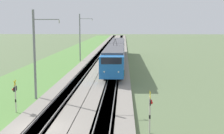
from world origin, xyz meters
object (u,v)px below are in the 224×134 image
at_px(crossing_signal_far, 150,108).
at_px(catenary_mast_mid, 80,37).
at_px(crossing_signal_aux, 15,94).
at_px(passenger_train, 116,51).
at_px(catenary_mast_near, 35,54).

bearing_deg(crossing_signal_far, catenary_mast_mid, 104.49).
xyz_separation_m(crossing_signal_aux, catenary_mast_mid, (34.78, -0.39, 3.01)).
bearing_deg(crossing_signal_aux, passenger_train, -102.70).
bearing_deg(crossing_signal_far, catenary_mast_near, 139.08).
height_order(crossing_signal_far, catenary_mast_near, catenary_mast_near).
bearing_deg(passenger_train, catenary_mast_mid, -109.53).
relative_size(crossing_signal_far, catenary_mast_mid, 0.32).
xyz_separation_m(catenary_mast_near, catenary_mast_mid, (30.17, 0.00, 0.28)).
relative_size(passenger_train, catenary_mast_mid, 4.78).
bearing_deg(catenary_mast_mid, passenger_train, -109.53).
bearing_deg(crossing_signal_aux, crossing_signal_far, 158.58).
distance_m(crossing_signal_aux, catenary_mast_mid, 34.91).
bearing_deg(catenary_mast_mid, crossing_signal_aux, 179.36).
distance_m(crossing_signal_far, catenary_mast_near, 13.56).
xyz_separation_m(passenger_train, catenary_mast_mid, (2.45, 6.90, 2.41)).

